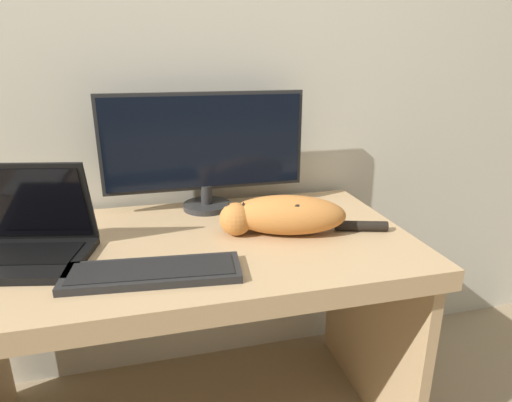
{
  "coord_description": "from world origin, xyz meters",
  "views": [
    {
      "loc": [
        -0.07,
        -0.81,
        1.23
      ],
      "look_at": [
        0.22,
        0.32,
        0.83
      ],
      "focal_mm": 30.0,
      "sensor_mm": 36.0,
      "label": 1
    }
  ],
  "objects_px": {
    "monitor": "(205,148)",
    "external_keyboard": "(153,272)",
    "laptop": "(30,241)",
    "cat": "(283,214)"
  },
  "relations": [
    {
      "from": "monitor",
      "to": "external_keyboard",
      "type": "xyz_separation_m",
      "value": [
        -0.2,
        -0.47,
        -0.21
      ]
    },
    {
      "from": "external_keyboard",
      "to": "monitor",
      "type": "bearing_deg",
      "value": 72.5
    },
    {
      "from": "external_keyboard",
      "to": "cat",
      "type": "distance_m",
      "value": 0.44
    },
    {
      "from": "external_keyboard",
      "to": "cat",
      "type": "relative_size",
      "value": 0.86
    },
    {
      "from": "laptop",
      "to": "external_keyboard",
      "type": "distance_m",
      "value": 0.36
    },
    {
      "from": "cat",
      "to": "external_keyboard",
      "type": "bearing_deg",
      "value": -138.7
    },
    {
      "from": "laptop",
      "to": "external_keyboard",
      "type": "bearing_deg",
      "value": -18.15
    },
    {
      "from": "monitor",
      "to": "laptop",
      "type": "distance_m",
      "value": 0.61
    },
    {
      "from": "monitor",
      "to": "external_keyboard",
      "type": "height_order",
      "value": "monitor"
    },
    {
      "from": "monitor",
      "to": "laptop",
      "type": "xyz_separation_m",
      "value": [
        -0.51,
        -0.29,
        -0.17
      ]
    }
  ]
}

